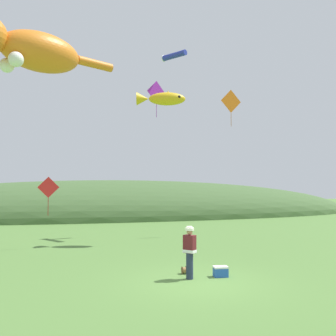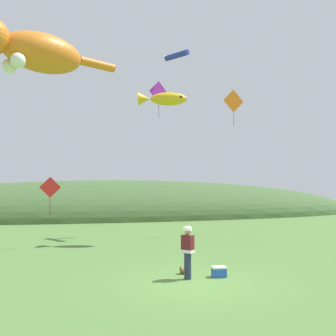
{
  "view_description": "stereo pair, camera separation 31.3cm",
  "coord_description": "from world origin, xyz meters",
  "px_view_note": "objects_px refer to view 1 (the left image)",
  "views": [
    {
      "loc": [
        -3.98,
        -11.73,
        3.2
      ],
      "look_at": [
        0.0,
        4.0,
        3.92
      ],
      "focal_mm": 40.0,
      "sensor_mm": 36.0,
      "label": 1
    },
    {
      "loc": [
        -3.67,
        -11.81,
        3.2
      ],
      "look_at": [
        0.0,
        4.0,
        3.92
      ],
      "focal_mm": 40.0,
      "sensor_mm": 36.0,
      "label": 2
    }
  ],
  "objects_px": {
    "kite_giant_cat": "(30,50)",
    "kite_fish_windsock": "(162,99)",
    "kite_tube_streamer": "(174,56)",
    "kite_diamond_orange": "(231,101)",
    "festival_attendant": "(190,251)",
    "kite_diamond_red": "(48,188)",
    "kite_spool": "(184,270)",
    "picnic_cooler": "(221,271)",
    "kite_diamond_violet": "(156,92)"
  },
  "relations": [
    {
      "from": "kite_spool",
      "to": "kite_giant_cat",
      "type": "bearing_deg",
      "value": 128.7
    },
    {
      "from": "kite_spool",
      "to": "kite_fish_windsock",
      "type": "relative_size",
      "value": 0.09
    },
    {
      "from": "kite_diamond_red",
      "to": "kite_tube_streamer",
      "type": "bearing_deg",
      "value": 22.51
    },
    {
      "from": "festival_attendant",
      "to": "kite_diamond_red",
      "type": "relative_size",
      "value": 0.9
    },
    {
      "from": "kite_tube_streamer",
      "to": "kite_diamond_red",
      "type": "height_order",
      "value": "kite_tube_streamer"
    },
    {
      "from": "kite_spool",
      "to": "kite_diamond_violet",
      "type": "bearing_deg",
      "value": 83.05
    },
    {
      "from": "kite_diamond_red",
      "to": "kite_fish_windsock",
      "type": "bearing_deg",
      "value": 4.23
    },
    {
      "from": "kite_tube_streamer",
      "to": "kite_diamond_orange",
      "type": "bearing_deg",
      "value": -8.52
    },
    {
      "from": "kite_giant_cat",
      "to": "kite_tube_streamer",
      "type": "relative_size",
      "value": 4.3
    },
    {
      "from": "kite_giant_cat",
      "to": "kite_fish_windsock",
      "type": "height_order",
      "value": "kite_giant_cat"
    },
    {
      "from": "festival_attendant",
      "to": "kite_diamond_red",
      "type": "xyz_separation_m",
      "value": [
        -5.09,
        7.71,
        2.08
      ]
    },
    {
      "from": "kite_spool",
      "to": "kite_diamond_red",
      "type": "height_order",
      "value": "kite_diamond_red"
    },
    {
      "from": "festival_attendant",
      "to": "kite_diamond_red",
      "type": "bearing_deg",
      "value": 123.42
    },
    {
      "from": "kite_diamond_red",
      "to": "kite_giant_cat",
      "type": "bearing_deg",
      "value": 144.66
    },
    {
      "from": "festival_attendant",
      "to": "kite_spool",
      "type": "xyz_separation_m",
      "value": [
        0.03,
        0.74,
        -0.82
      ]
    },
    {
      "from": "picnic_cooler",
      "to": "festival_attendant",
      "type": "bearing_deg",
      "value": -178.08
    },
    {
      "from": "kite_fish_windsock",
      "to": "kite_diamond_red",
      "type": "xyz_separation_m",
      "value": [
        -6.02,
        -0.45,
        -5.01
      ]
    },
    {
      "from": "picnic_cooler",
      "to": "kite_tube_streamer",
      "type": "relative_size",
      "value": 0.3
    },
    {
      "from": "kite_giant_cat",
      "to": "kite_diamond_red",
      "type": "relative_size",
      "value": 3.77
    },
    {
      "from": "festival_attendant",
      "to": "kite_spool",
      "type": "relative_size",
      "value": 6.64
    },
    {
      "from": "kite_fish_windsock",
      "to": "kite_spool",
      "type": "bearing_deg",
      "value": -96.92
    },
    {
      "from": "picnic_cooler",
      "to": "kite_diamond_violet",
      "type": "distance_m",
      "value": 14.37
    },
    {
      "from": "kite_giant_cat",
      "to": "kite_fish_windsock",
      "type": "xyz_separation_m",
      "value": [
        7.09,
        -0.31,
        -2.28
      ]
    },
    {
      "from": "kite_tube_streamer",
      "to": "festival_attendant",
      "type": "bearing_deg",
      "value": -102.34
    },
    {
      "from": "festival_attendant",
      "to": "kite_diamond_orange",
      "type": "relative_size",
      "value": 0.73
    },
    {
      "from": "festival_attendant",
      "to": "kite_diamond_orange",
      "type": "xyz_separation_m",
      "value": [
        6.08,
        10.24,
        7.67
      ]
    },
    {
      "from": "kite_spool",
      "to": "kite_diamond_red",
      "type": "relative_size",
      "value": 0.14
    },
    {
      "from": "picnic_cooler",
      "to": "kite_fish_windsock",
      "type": "xyz_separation_m",
      "value": [
        -0.21,
        8.12,
        7.86
      ]
    },
    {
      "from": "kite_spool",
      "to": "kite_diamond_red",
      "type": "bearing_deg",
      "value": 126.31
    },
    {
      "from": "picnic_cooler",
      "to": "kite_fish_windsock",
      "type": "bearing_deg",
      "value": 91.45
    },
    {
      "from": "festival_attendant",
      "to": "picnic_cooler",
      "type": "xyz_separation_m",
      "value": [
        1.14,
        0.04,
        -0.77
      ]
    },
    {
      "from": "kite_spool",
      "to": "kite_tube_streamer",
      "type": "distance_m",
      "value": 15.38
    },
    {
      "from": "kite_fish_windsock",
      "to": "kite_diamond_orange",
      "type": "distance_m",
      "value": 5.59
    },
    {
      "from": "kite_tube_streamer",
      "to": "kite_diamond_violet",
      "type": "distance_m",
      "value": 2.63
    },
    {
      "from": "kite_spool",
      "to": "picnic_cooler",
      "type": "relative_size",
      "value": 0.51
    },
    {
      "from": "kite_diamond_violet",
      "to": "picnic_cooler",
      "type": "bearing_deg",
      "value": -90.89
    },
    {
      "from": "picnic_cooler",
      "to": "kite_tube_streamer",
      "type": "distance_m",
      "value": 15.7
    },
    {
      "from": "kite_spool",
      "to": "kite_fish_windsock",
      "type": "distance_m",
      "value": 10.88
    },
    {
      "from": "kite_tube_streamer",
      "to": "kite_diamond_red",
      "type": "relative_size",
      "value": 0.88
    },
    {
      "from": "kite_fish_windsock",
      "to": "kite_tube_streamer",
      "type": "xyz_separation_m",
      "value": [
        1.43,
        2.64,
        3.5
      ]
    },
    {
      "from": "kite_diamond_violet",
      "to": "kite_diamond_orange",
      "type": "relative_size",
      "value": 0.98
    },
    {
      "from": "kite_tube_streamer",
      "to": "kite_fish_windsock",
      "type": "bearing_deg",
      "value": -118.45
    },
    {
      "from": "kite_diamond_red",
      "to": "kite_diamond_violet",
      "type": "xyz_separation_m",
      "value": [
        6.4,
        3.54,
        6.14
      ]
    },
    {
      "from": "picnic_cooler",
      "to": "kite_diamond_orange",
      "type": "height_order",
      "value": "kite_diamond_orange"
    },
    {
      "from": "kite_giant_cat",
      "to": "kite_fish_windsock",
      "type": "distance_m",
      "value": 7.45
    },
    {
      "from": "festival_attendant",
      "to": "picnic_cooler",
      "type": "bearing_deg",
      "value": 1.92
    },
    {
      "from": "kite_fish_windsock",
      "to": "kite_diamond_red",
      "type": "height_order",
      "value": "kite_fish_windsock"
    },
    {
      "from": "kite_spool",
      "to": "kite_diamond_orange",
      "type": "height_order",
      "value": "kite_diamond_orange"
    },
    {
      "from": "kite_diamond_red",
      "to": "kite_diamond_orange",
      "type": "bearing_deg",
      "value": 12.77
    },
    {
      "from": "festival_attendant",
      "to": "kite_giant_cat",
      "type": "height_order",
      "value": "kite_giant_cat"
    }
  ]
}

